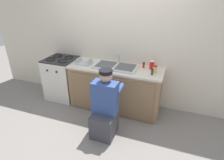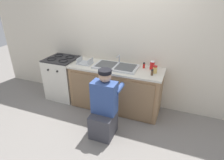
# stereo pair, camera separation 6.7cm
# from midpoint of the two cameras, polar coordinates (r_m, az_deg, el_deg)

# --- Properties ---
(ground_plane) EXTENTS (12.00, 12.00, 0.00)m
(ground_plane) POSITION_cam_midpoint_polar(r_m,az_deg,el_deg) (3.63, -0.05, -10.46)
(ground_plane) COLOR gray
(back_wall) EXTENTS (6.00, 0.10, 2.50)m
(back_wall) POSITION_cam_midpoint_polar(r_m,az_deg,el_deg) (3.65, 3.74, 11.56)
(back_wall) COLOR beige
(back_wall) RESTS_ON ground_plane
(counter_cabinet) EXTENTS (1.71, 0.62, 0.82)m
(counter_cabinet) POSITION_cam_midpoint_polar(r_m,az_deg,el_deg) (3.64, 1.62, -2.69)
(counter_cabinet) COLOR #997551
(counter_cabinet) RESTS_ON ground_plane
(countertop) EXTENTS (1.75, 0.62, 0.04)m
(countertop) POSITION_cam_midpoint_polar(r_m,az_deg,el_deg) (3.46, 1.76, 3.63)
(countertop) COLOR beige
(countertop) RESTS_ON counter_cabinet
(sink_double_basin) EXTENTS (0.80, 0.44, 0.19)m
(sink_double_basin) POSITION_cam_midpoint_polar(r_m,az_deg,el_deg) (3.45, 1.78, 4.21)
(sink_double_basin) COLOR silver
(sink_double_basin) RESTS_ON countertop
(stove_range) EXTENTS (0.61, 0.62, 0.89)m
(stove_range) POSITION_cam_midpoint_polar(r_m,az_deg,el_deg) (4.14, -14.14, 0.72)
(stove_range) COLOR silver
(stove_range) RESTS_ON ground_plane
(plumber_person) EXTENTS (0.42, 0.61, 1.10)m
(plumber_person) POSITION_cam_midpoint_polar(r_m,az_deg,el_deg) (2.96, -1.80, -8.89)
(plumber_person) COLOR #3F3F47
(plumber_person) RESTS_ON ground_plane
(condiment_jar) EXTENTS (0.07, 0.07, 0.13)m
(condiment_jar) POSITION_cam_midpoint_polar(r_m,az_deg,el_deg) (3.28, 13.54, 3.16)
(condiment_jar) COLOR #DBB760
(condiment_jar) RESTS_ON countertop
(spice_bottle_red) EXTENTS (0.04, 0.04, 0.10)m
(spice_bottle_red) POSITION_cam_midpoint_polar(r_m,az_deg,el_deg) (3.45, 10.25, 4.38)
(spice_bottle_red) COLOR red
(spice_bottle_red) RESTS_ON countertop
(dish_rack_tray) EXTENTS (0.28, 0.22, 0.11)m
(dish_rack_tray) POSITION_cam_midpoint_polar(r_m,az_deg,el_deg) (3.65, -7.72, 5.34)
(dish_rack_tray) COLOR #B2B7BC
(dish_rack_tray) RESTS_ON countertop
(spice_bottle_pepper) EXTENTS (0.04, 0.04, 0.10)m
(spice_bottle_pepper) POSITION_cam_midpoint_polar(r_m,az_deg,el_deg) (3.18, 12.71, 2.27)
(spice_bottle_pepper) COLOR #513823
(spice_bottle_pepper) RESTS_ON countertop
(soda_cup_red) EXTENTS (0.08, 0.08, 0.15)m
(soda_cup_red) POSITION_cam_midpoint_polar(r_m,az_deg,el_deg) (3.42, 12.70, 4.38)
(soda_cup_red) COLOR red
(soda_cup_red) RESTS_ON countertop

